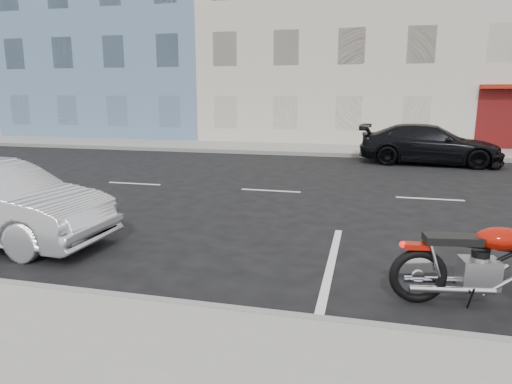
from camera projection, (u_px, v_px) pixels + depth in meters
ground at (347, 195)px, 11.67m from camera, size 120.00×120.00×0.00m
sidewalk_far at (247, 147)px, 21.07m from camera, size 80.00×3.40×0.15m
curb_far at (236, 152)px, 19.46m from camera, size 80.00×0.12×0.16m
bldg_blue at (141, 29)px, 29.01m from camera, size 12.00×12.00×13.00m
bldg_cream at (330, 36)px, 26.36m from camera, size 12.00×12.00×11.50m
car_far at (429, 144)px, 16.53m from camera, size 5.09×2.40×1.43m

